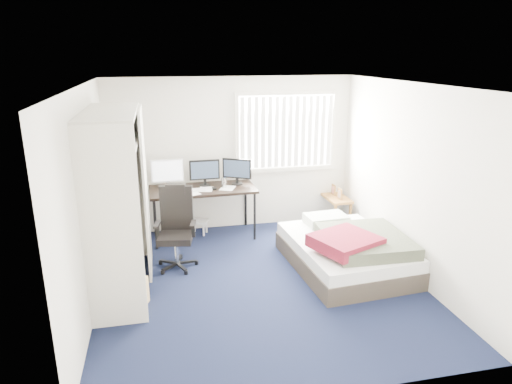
{
  "coord_description": "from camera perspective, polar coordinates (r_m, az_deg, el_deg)",
  "views": [
    {
      "loc": [
        -1.17,
        -5.16,
        2.84
      ],
      "look_at": [
        0.03,
        0.4,
        1.11
      ],
      "focal_mm": 32.0,
      "sensor_mm": 36.0,
      "label": 1
    }
  ],
  "objects": [
    {
      "name": "window_assembly",
      "position": [
        7.6,
        3.81,
        7.51
      ],
      "size": [
        1.72,
        0.09,
        1.32
      ],
      "color": "white",
      "rests_on": "ground"
    },
    {
      "name": "closet",
      "position": [
        5.65,
        -16.84,
        0.92
      ],
      "size": [
        0.64,
        1.84,
        2.22
      ],
      "color": "beige",
      "rests_on": "ground"
    },
    {
      "name": "nightstand",
      "position": [
        7.97,
        9.92,
        -0.97
      ],
      "size": [
        0.38,
        0.72,
        0.66
      ],
      "color": "brown",
      "rests_on": "ground"
    },
    {
      "name": "room_shell",
      "position": [
        5.46,
        0.56,
        2.82
      ],
      "size": [
        4.2,
        4.2,
        4.2
      ],
      "color": "silver",
      "rests_on": "ground"
    },
    {
      "name": "footstool",
      "position": [
        7.52,
        -7.17,
        -3.92
      ],
      "size": [
        0.35,
        0.32,
        0.23
      ],
      "color": "white",
      "rests_on": "ground"
    },
    {
      "name": "ground",
      "position": [
        6.01,
        0.52,
        -11.28
      ],
      "size": [
        4.2,
        4.2,
        0.0
      ],
      "primitive_type": "plane",
      "color": "black",
      "rests_on": "ground"
    },
    {
      "name": "desk",
      "position": [
        7.23,
        -6.68,
        0.7
      ],
      "size": [
        1.67,
        0.81,
        1.27
      ],
      "color": "black",
      "rests_on": "ground"
    },
    {
      "name": "office_chair",
      "position": [
        6.4,
        -9.89,
        -5.38
      ],
      "size": [
        0.62,
        0.62,
        1.14
      ],
      "color": "black",
      "rests_on": "ground"
    },
    {
      "name": "bed",
      "position": [
        6.4,
        11.39,
        -7.13
      ],
      "size": [
        1.53,
        1.96,
        0.62
      ],
      "color": "#383028",
      "rests_on": "ground"
    },
    {
      "name": "pine_box",
      "position": [
        5.63,
        -15.93,
        -12.17
      ],
      "size": [
        0.52,
        0.45,
        0.33
      ],
      "primitive_type": "cube",
      "rotation": [
        0.0,
        0.0,
        -0.32
      ],
      "color": "tan",
      "rests_on": "ground"
    }
  ]
}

